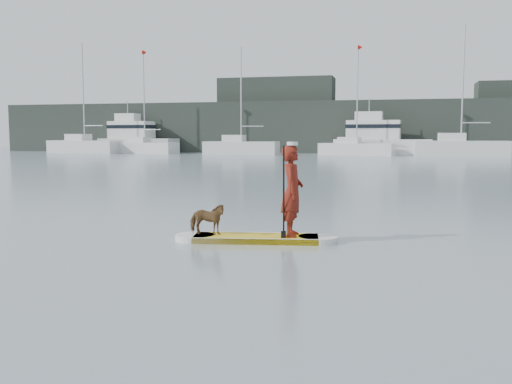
% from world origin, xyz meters
% --- Properties ---
extents(ground, '(140.00, 140.00, 0.00)m').
position_xyz_m(ground, '(0.00, 0.00, 0.00)').
color(ground, slate).
rests_on(ground, ground).
extents(paddleboard, '(3.27, 1.21, 0.12)m').
position_xyz_m(paddleboard, '(1.94, -3.99, 0.06)').
color(paddleboard, yellow).
rests_on(paddleboard, ground).
extents(paddler, '(0.50, 0.70, 1.81)m').
position_xyz_m(paddler, '(2.66, -3.87, 1.03)').
color(paddler, maroon).
rests_on(paddler, paddleboard).
extents(white_cap, '(0.22, 0.22, 0.07)m').
position_xyz_m(white_cap, '(2.66, -3.87, 1.97)').
color(white_cap, silver).
rests_on(white_cap, paddler).
extents(dog, '(0.77, 0.38, 0.64)m').
position_xyz_m(dog, '(0.96, -4.16, 0.44)').
color(dog, brown).
rests_on(dog, paddleboard).
extents(paddle, '(0.10, 0.30, 2.00)m').
position_xyz_m(paddle, '(2.54, -4.15, 0.80)').
color(paddle, black).
rests_on(paddle, ground).
extents(sailboat_a, '(8.88, 3.64, 12.53)m').
position_xyz_m(sailboat_a, '(-30.54, 44.13, 0.88)').
color(sailboat_a, silver).
rests_on(sailboat_a, ground).
extents(sailboat_b, '(8.04, 3.72, 11.51)m').
position_xyz_m(sailboat_b, '(-23.28, 44.70, 0.80)').
color(sailboat_b, silver).
rests_on(sailboat_b, ground).
extents(sailboat_c, '(7.86, 2.64, 11.28)m').
position_xyz_m(sailboat_c, '(-11.63, 43.50, 0.83)').
color(sailboat_c, silver).
rests_on(sailboat_c, ground).
extents(sailboat_d, '(7.87, 3.66, 11.16)m').
position_xyz_m(sailboat_d, '(0.42, 44.36, 0.80)').
color(sailboat_d, silver).
rests_on(sailboat_d, ground).
extents(sailboat_e, '(8.87, 3.12, 12.74)m').
position_xyz_m(sailboat_e, '(10.52, 44.19, 0.91)').
color(sailboat_e, silver).
rests_on(sailboat_e, ground).
extents(motor_yacht_a, '(10.23, 3.71, 6.04)m').
position_xyz_m(motor_yacht_a, '(2.60, 47.17, 1.70)').
color(motor_yacht_a, silver).
rests_on(motor_yacht_a, ground).
extents(motor_yacht_b, '(9.51, 3.77, 6.15)m').
position_xyz_m(motor_yacht_b, '(-26.05, 48.14, 1.73)').
color(motor_yacht_b, silver).
rests_on(motor_yacht_b, ground).
extents(shore_mass, '(90.00, 6.00, 6.00)m').
position_xyz_m(shore_mass, '(0.00, 53.00, 3.00)').
color(shore_mass, black).
rests_on(shore_mass, ground).
extents(shore_building_west, '(14.00, 4.00, 9.00)m').
position_xyz_m(shore_building_west, '(-10.00, 54.00, 4.50)').
color(shore_building_west, black).
rests_on(shore_building_west, ground).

